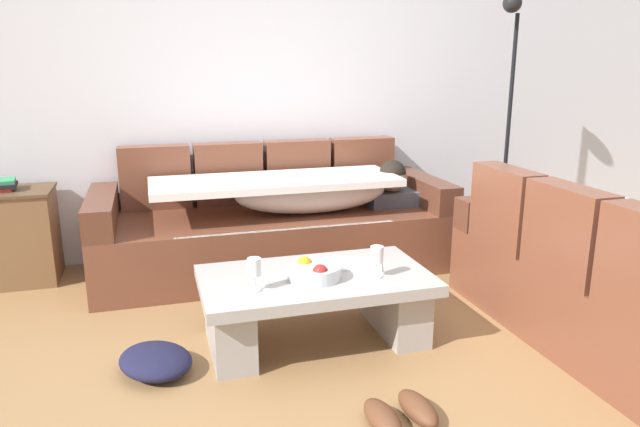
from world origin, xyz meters
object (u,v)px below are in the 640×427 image
(couch_along_wall, at_px, (280,224))
(book_stack_on_cabinet, at_px, (3,185))
(coffee_table, at_px, (315,300))
(floor_lamp, at_px, (507,108))
(open_magazine, at_px, (356,264))
(fruit_bowl, at_px, (314,271))
(wine_glass_near_right, at_px, (377,256))
(side_cabinet, at_px, (0,237))
(wine_glass_near_left, at_px, (254,268))
(crumpled_garment, at_px, (156,361))
(couch_near_window, at_px, (621,285))
(pair_of_shoes, at_px, (400,413))

(couch_along_wall, distance_m, book_stack_on_cabinet, 1.86)
(coffee_table, bearing_deg, book_stack_on_cabinet, 140.38)
(book_stack_on_cabinet, distance_m, floor_lamp, 3.68)
(open_magazine, bearing_deg, fruit_bowl, -135.16)
(fruit_bowl, bearing_deg, couch_along_wall, 85.46)
(wine_glass_near_right, xyz_separation_m, side_cabinet, (-2.09, 1.55, -0.17))
(couch_along_wall, distance_m, side_cabinet, 1.89)
(wine_glass_near_right, bearing_deg, book_stack_on_cabinet, 142.59)
(floor_lamp, bearing_deg, wine_glass_near_right, -140.17)
(fruit_bowl, height_order, side_cabinet, side_cabinet)
(coffee_table, xyz_separation_m, wine_glass_near_left, (-0.34, -0.12, 0.26))
(wine_glass_near_left, xyz_separation_m, wine_glass_near_right, (0.64, 0.01, 0.00))
(crumpled_garment, bearing_deg, wine_glass_near_right, -1.09)
(wine_glass_near_right, bearing_deg, open_magazine, 101.58)
(couch_near_window, bearing_deg, side_cabinet, 59.91)
(crumpled_garment, bearing_deg, coffee_table, 6.58)
(couch_near_window, bearing_deg, coffee_table, 72.24)
(coffee_table, bearing_deg, couch_along_wall, 86.34)
(couch_near_window, bearing_deg, wine_glass_near_right, 73.22)
(coffee_table, distance_m, fruit_bowl, 0.19)
(couch_near_window, relative_size, crumpled_garment, 4.86)
(couch_along_wall, xyz_separation_m, floor_lamp, (1.83, 0.02, 0.79))
(couch_near_window, xyz_separation_m, floor_lamp, (0.39, 1.71, 0.78))
(couch_near_window, distance_m, wine_glass_near_left, 1.90)
(side_cabinet, bearing_deg, open_magazine, -33.35)
(fruit_bowl, distance_m, crumpled_garment, 0.89)
(floor_lamp, bearing_deg, pair_of_shoes, -131.03)
(wine_glass_near_left, relative_size, crumpled_garment, 0.42)
(book_stack_on_cabinet, bearing_deg, open_magazine, -34.20)
(coffee_table, distance_m, wine_glass_near_left, 0.45)
(open_magazine, bearing_deg, pair_of_shoes, -78.01)
(couch_along_wall, relative_size, wine_glass_near_right, 14.98)
(floor_lamp, distance_m, pair_of_shoes, 2.90)
(coffee_table, relative_size, crumpled_garment, 3.00)
(wine_glass_near_right, relative_size, crumpled_garment, 0.42)
(wine_glass_near_right, height_order, crumpled_garment, wine_glass_near_right)
(book_stack_on_cabinet, bearing_deg, couch_along_wall, -7.15)
(book_stack_on_cabinet, bearing_deg, floor_lamp, -3.29)
(couch_near_window, bearing_deg, couch_along_wall, 40.33)
(wine_glass_near_right, relative_size, side_cabinet, 0.23)
(couch_near_window, xyz_separation_m, pair_of_shoes, (-1.38, -0.32, -0.29))
(side_cabinet, bearing_deg, coffee_table, -38.60)
(book_stack_on_cabinet, relative_size, pair_of_shoes, 0.71)
(coffee_table, height_order, side_cabinet, side_cabinet)
(side_cabinet, distance_m, floor_lamp, 3.80)
(fruit_bowl, distance_m, wine_glass_near_right, 0.34)
(pair_of_shoes, xyz_separation_m, crumpled_garment, (-0.97, 0.71, 0.01))
(pair_of_shoes, bearing_deg, couch_near_window, 13.17)
(coffee_table, xyz_separation_m, pair_of_shoes, (0.14, -0.81, -0.19))
(fruit_bowl, distance_m, wine_glass_near_left, 0.34)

